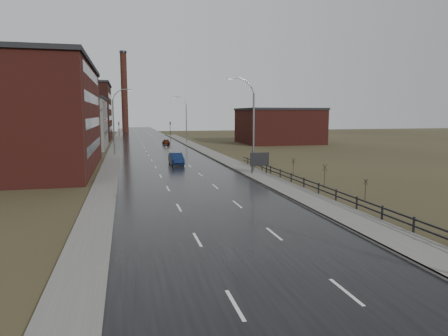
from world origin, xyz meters
TOP-DOWN VIEW (x-y plane):
  - road at (0.00, 60.00)m, footprint 14.00×300.00m
  - sidewalk_right at (8.60, 35.00)m, footprint 3.20×180.00m
  - curb_right at (7.08, 35.00)m, footprint 0.16×180.00m
  - sidewalk_left at (-8.20, 60.00)m, footprint 2.40×260.00m
  - warehouse_near at (-20.99, 45.00)m, footprint 22.44×28.56m
  - warehouse_mid at (-17.99, 78.00)m, footprint 16.32×20.40m
  - warehouse_far at (-22.99, 108.00)m, footprint 26.52×24.48m
  - building_right at (30.30, 82.00)m, footprint 18.36×16.32m
  - smokestack at (-6.00, 150.00)m, footprint 2.70×2.70m
  - streetlight_right_mid at (8.50, 36.00)m, footprint 3.36×0.28m
  - streetlight_left at (-7.70, 62.00)m, footprint 3.36×0.28m
  - streetlight_right_far at (8.50, 90.00)m, footprint 3.36×0.28m
  - guardrail at (10.30, 18.31)m, footprint 0.10×53.05m
  - shrub_d at (13.25, 19.42)m, footprint 0.43×0.45m
  - shrub_e at (12.47, 25.05)m, footprint 0.56×0.59m
  - shrub_f at (12.89, 33.41)m, footprint 0.48×0.50m
  - billboard at (9.10, 34.56)m, footprint 2.32×0.17m
  - traffic_light_left at (-8.00, 120.00)m, footprint 0.58×2.73m
  - traffic_light_right at (8.00, 120.00)m, footprint 0.58×2.73m
  - car_near at (0.73, 46.07)m, footprint 1.80×4.94m
  - car_far at (3.05, 83.91)m, footprint 1.57×3.82m

SIDE VIEW (x-z plane):
  - road at x=0.00m, z-range 0.00..0.06m
  - sidewalk_left at x=-8.20m, z-range 0.00..0.12m
  - sidewalk_right at x=8.60m, z-range 0.00..0.18m
  - curb_right at x=7.08m, z-range 0.00..0.18m
  - car_far at x=3.05m, z-range 0.00..1.30m
  - guardrail at x=10.30m, z-range 0.16..1.26m
  - car_near at x=0.73m, z-range 0.00..1.62m
  - shrub_d at x=13.25m, z-range 0.05..1.83m
  - shrub_f at x=12.89m, z-range 0.06..2.05m
  - shrub_e at x=12.47m, z-range 0.07..2.43m
  - billboard at x=9.10m, z-range 0.45..3.07m
  - building_right at x=30.30m, z-range 0.01..8.51m
  - traffic_light_left at x=-8.00m, z-range 1.95..7.25m
  - traffic_light_right at x=8.00m, z-range 1.95..7.25m
  - warehouse_mid at x=-17.99m, z-range 0.01..10.51m
  - streetlight_right_mid at x=8.50m, z-range 0.16..11.51m
  - streetlight_left at x=-7.70m, z-range 0.16..11.51m
  - streetlight_right_far at x=8.50m, z-range 0.16..11.51m
  - warehouse_near at x=-20.99m, z-range 0.01..13.51m
  - warehouse_far at x=-22.99m, z-range 0.01..15.51m
  - smokestack at x=-6.00m, z-range 0.15..30.85m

